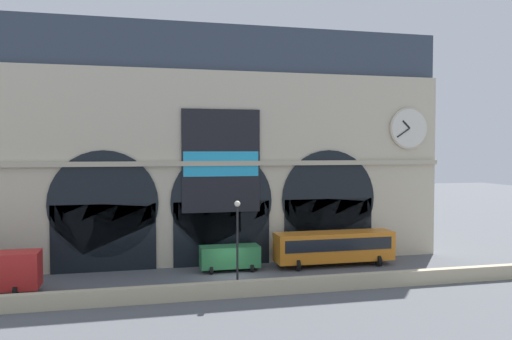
{
  "coord_description": "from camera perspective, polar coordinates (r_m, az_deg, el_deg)",
  "views": [
    {
      "loc": [
        -7.51,
        -40.63,
        10.68
      ],
      "look_at": [
        3.21,
        5.0,
        8.75
      ],
      "focal_mm": 35.47,
      "sensor_mm": 36.0,
      "label": 1
    }
  ],
  "objects": [
    {
      "name": "ground_plane",
      "position": [
        42.68,
        -2.73,
        -12.14
      ],
      "size": [
        200.0,
        200.0,
        0.0
      ],
      "primitive_type": "plane",
      "color": "#54565B"
    },
    {
      "name": "quay_parapet_wall",
      "position": [
        37.64,
        -1.26,
        -13.22
      ],
      "size": [
        90.0,
        0.7,
        1.15
      ],
      "primitive_type": "cube",
      "color": "#BCAD8C",
      "rests_on": "ground"
    },
    {
      "name": "station_building",
      "position": [
        48.38,
        -4.27,
        2.42
      ],
      "size": [
        43.67,
        4.73,
        22.23
      ],
      "color": "beige",
      "rests_on": "ground"
    },
    {
      "name": "van_center",
      "position": [
        45.08,
        -2.98,
        -9.73
      ],
      "size": [
        5.2,
        2.48,
        2.2
      ],
      "color": "#2D7A42",
      "rests_on": "ground"
    },
    {
      "name": "bus_mideast",
      "position": [
        47.33,
        8.82,
        -8.51
      ],
      "size": [
        11.0,
        3.25,
        3.1
      ],
      "color": "orange",
      "rests_on": "ground"
    },
    {
      "name": "street_lamp_quayside",
      "position": [
        37.49,
        -2.11,
        -7.27
      ],
      "size": [
        0.44,
        0.44,
        6.9
      ],
      "color": "black",
      "rests_on": "ground"
    }
  ]
}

